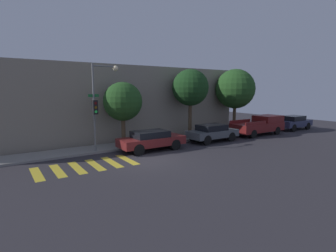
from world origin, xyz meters
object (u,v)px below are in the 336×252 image
Objects in this scene: sedan_far_end at (294,122)px; traffic_light_pole at (99,98)px; pickup_truck at (260,125)px; sedan_near_corner at (151,140)px; tree_far_end at (235,89)px; tree_midblock at (190,88)px; sedan_middle at (212,132)px; tree_near_corner at (123,102)px.

traffic_light_pole is at bearing 176.42° from sedan_far_end.
pickup_truck is at bearing 180.00° from sedan_far_end.
sedan_near_corner is 0.75× the size of tree_far_end.
tree_midblock is at bearing 23.90° from sedan_near_corner.
tree_far_end reaches higher than tree_midblock.
traffic_light_pole is 0.99× the size of tree_midblock.
traffic_light_pole is at bearing 171.77° from sedan_middle.
sedan_far_end is 0.72× the size of tree_midblock.
sedan_near_corner is 5.67m from sedan_middle.
sedan_near_corner is (3.12, -1.27, -2.89)m from traffic_light_pole.
sedan_far_end is at bearing 0.00° from pickup_truck.
traffic_light_pole is 1.38× the size of sedan_far_end.
pickup_truck reaches higher than sedan_near_corner.
sedan_near_corner is at bearing -22.19° from traffic_light_pole.
sedan_far_end is 7.71m from tree_far_end.
pickup_truck is at bearing -0.00° from sedan_near_corner.
traffic_light_pole is 1.07× the size of pickup_truck.
tree_near_corner reaches higher than sedan_far_end.
sedan_middle is 0.69× the size of tree_far_end.
sedan_far_end is (20.33, -1.27, -2.86)m from traffic_light_pole.
tree_far_end is (5.03, 2.30, 3.47)m from sedan_middle.
traffic_light_pole is 15.06m from pickup_truck.
sedan_near_corner is 0.97× the size of tree_near_corner.
traffic_light_pole is at bearing 157.81° from sedan_near_corner.
tree_near_corner is 6.31m from tree_midblock.
sedan_near_corner is 0.84× the size of pickup_truck.
sedan_near_corner is 1.09× the size of sedan_far_end.
tree_midblock is at bearing -0.00° from tree_near_corner.
tree_midblock is (-6.44, 2.30, 3.42)m from pickup_truck.
sedan_near_corner is at bearing -65.62° from tree_near_corner.
sedan_far_end is 12.75m from tree_midblock.
tree_far_end is at bearing 160.56° from sedan_far_end.
tree_far_end reaches higher than traffic_light_pole.
tree_midblock is at bearing 101.89° from sedan_middle.
traffic_light_pole reaches higher than pickup_truck.
pickup_truck is at bearing -19.63° from tree_midblock.
traffic_light_pole is 20.57m from sedan_far_end.
tree_midblock is at bearing 160.37° from pickup_truck.
sedan_near_corner is at bearing 180.00° from sedan_middle.
sedan_near_corner is 0.78× the size of tree_midblock.
sedan_far_end is 0.69× the size of tree_far_end.
tree_midblock is (-0.48, 2.30, 3.56)m from sedan_middle.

